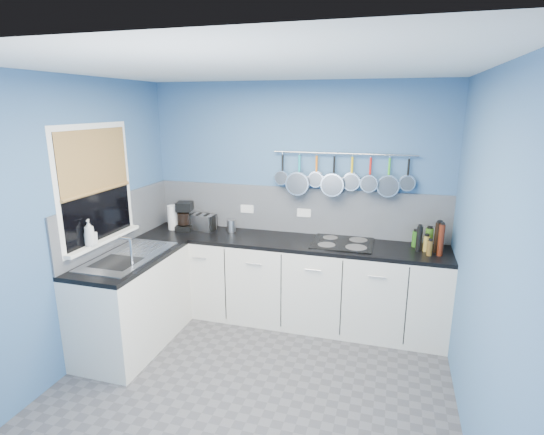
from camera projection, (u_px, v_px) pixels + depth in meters
The scene contains 44 objects.
floor at pixel (253, 387), 3.52m from camera, with size 3.20×3.00×0.02m, color #47474C.
ceiling at pixel (248, 66), 2.88m from camera, with size 3.20×3.00×0.02m, color white.
wall_back at pixel (296, 201), 4.61m from camera, with size 3.20×0.02×2.50m, color #3B618F.
wall_front at pixel (135, 349), 1.80m from camera, with size 3.20×0.02×2.50m, color #3B618F.
wall_left at pixel (73, 226), 3.64m from camera, with size 0.02×3.00×2.50m, color #3B618F.
wall_right at pixel (484, 264), 2.77m from camera, with size 0.02×3.00×2.50m, color #3B618F.
backsplash_back at pixel (295, 210), 4.61m from camera, with size 3.20×0.02×0.50m, color gray.
backsplash_left at pixel (119, 220), 4.21m from camera, with size 0.02×1.80×0.50m, color gray.
cabinet_run_back at pixel (288, 282), 4.53m from camera, with size 3.20×0.60×0.86m, color silver.
worktop_back at pixel (289, 242), 4.41m from camera, with size 3.20×0.60×0.04m, color black.
cabinet_run_left at pixel (133, 303), 4.04m from camera, with size 0.60×1.20×0.86m, color silver.
worktop_left at pixel (129, 258), 3.93m from camera, with size 0.60×1.20×0.04m, color black.
window_frame at pixel (96, 186), 3.83m from camera, with size 0.01×1.00×1.10m, color white.
window_glass at pixel (96, 186), 3.83m from camera, with size 0.01×0.90×1.00m, color black.
bamboo_blind at pixel (94, 161), 3.77m from camera, with size 0.01×0.90×0.55m, color #9C7544.
window_sill at pixel (104, 240), 3.95m from camera, with size 0.10×0.98×0.03m, color white.
sink_unit at pixel (129, 256), 3.92m from camera, with size 0.50×0.95×0.01m, color silver.
mixer_tap at pixel (131, 251), 3.68m from camera, with size 0.12×0.08×0.26m, color silver, non-canonical shape.
socket_left at pixel (247, 209), 4.75m from camera, with size 0.15×0.01×0.09m, color white.
socket_right at pixel (304, 213), 4.58m from camera, with size 0.15×0.01×0.09m, color white.
pot_rail at pixel (344, 154), 4.28m from camera, with size 0.02×0.02×1.45m, color silver.
soap_bottle_a at pixel (89, 233), 3.72m from camera, with size 0.09×0.09×0.24m, color white.
soap_bottle_b at pixel (91, 236), 3.74m from camera, with size 0.08×0.08×0.17m, color white.
paper_towel at pixel (173, 217), 4.76m from camera, with size 0.12×0.12×0.27m, color white.
coffee_maker at pixel (184, 216), 4.72m from camera, with size 0.18×0.20×0.32m, color black, non-canonical shape.
toaster at pixel (203, 222), 4.76m from camera, with size 0.27×0.15×0.17m, color silver.
canister at pixel (231, 226), 4.69m from camera, with size 0.09×0.09×0.13m, color silver.
hob at pixel (343, 243), 4.29m from camera, with size 0.60×0.53×0.01m, color black.
pan_0 at pixel (282, 168), 4.49m from camera, with size 0.15×0.08×0.34m, color silver, non-canonical shape.
pan_1 at pixel (299, 173), 4.45m from camera, with size 0.25×0.12×0.44m, color silver, non-canonical shape.
pan_2 at pixel (316, 170), 4.39m from camera, with size 0.16×0.07×0.35m, color silver, non-canonical shape.
pan_3 at pixel (334, 174), 4.35m from camera, with size 0.24×0.12×0.43m, color silver, non-canonical shape.
pan_4 at pixel (352, 172), 4.29m from camera, with size 0.18×0.06×0.37m, color silver, non-canonical shape.
pan_5 at pixel (370, 173), 4.24m from camera, with size 0.17×0.13×0.36m, color silver, non-canonical shape.
pan_6 at pixel (389, 176), 4.20m from camera, with size 0.22×0.07×0.41m, color silver, non-canonical shape.
pan_7 at pixel (408, 173), 4.14m from camera, with size 0.16×0.05×0.35m, color silver, non-canonical shape.
condiment_0 at pixel (439, 236), 4.09m from camera, with size 0.06×0.06×0.27m, color #8C5914.
condiment_1 at pixel (429, 238), 4.12m from camera, with size 0.07×0.07×0.20m, color #3F721E.
condiment_2 at pixel (416, 239), 4.18m from camera, with size 0.07×0.07×0.16m, color #265919.
condiment_3 at pixel (437, 238), 3.99m from camera, with size 0.06×0.06×0.29m, color black.
condiment_4 at pixel (426, 244), 4.05m from camera, with size 0.06×0.06×0.15m, color olive.
condiment_5 at pixel (419, 239), 4.04m from camera, with size 0.06×0.06×0.24m, color black.
condiment_6 at pixel (441, 240), 3.91m from camera, with size 0.05×0.05×0.30m, color #4C190C.
condiment_7 at pixel (430, 248), 3.93m from camera, with size 0.05×0.05×0.14m, color brown.
Camera 1 is at (1.00, -2.88, 2.25)m, focal length 28.05 mm.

